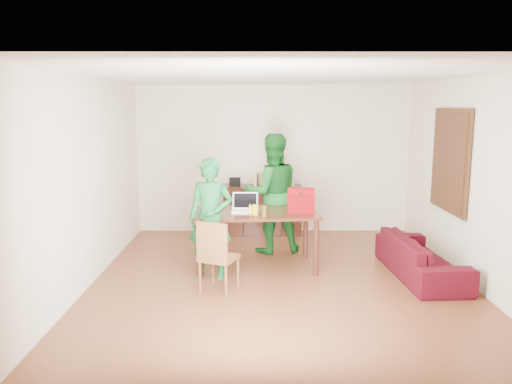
{
  "coord_description": "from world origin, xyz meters",
  "views": [
    {
      "loc": [
        -0.34,
        -6.41,
        2.32
      ],
      "look_at": [
        -0.32,
        0.8,
        1.07
      ],
      "focal_mm": 35.0,
      "sensor_mm": 36.0,
      "label": 1
    }
  ],
  "objects_px": {
    "table": "(256,219)",
    "laptop": "(245,209)",
    "red_bag": "(301,203)",
    "bottle": "(264,210)",
    "person_far": "(272,194)",
    "person_near": "(211,218)",
    "chair": "(219,270)",
    "sofa": "(421,257)"
  },
  "relations": [
    {
      "from": "person_far",
      "to": "sofa",
      "type": "bearing_deg",
      "value": 137.92
    },
    {
      "from": "person_far",
      "to": "person_near",
      "type": "bearing_deg",
      "value": 43.31
    },
    {
      "from": "table",
      "to": "laptop",
      "type": "xyz_separation_m",
      "value": [
        -0.16,
        -0.03,
        0.15
      ]
    },
    {
      "from": "person_far",
      "to": "laptop",
      "type": "distance_m",
      "value": 0.92
    },
    {
      "from": "chair",
      "to": "bottle",
      "type": "height_order",
      "value": "bottle"
    },
    {
      "from": "sofa",
      "to": "person_far",
      "type": "bearing_deg",
      "value": 56.07
    },
    {
      "from": "table",
      "to": "chair",
      "type": "height_order",
      "value": "chair"
    },
    {
      "from": "chair",
      "to": "laptop",
      "type": "height_order",
      "value": "laptop"
    },
    {
      "from": "laptop",
      "to": "red_bag",
      "type": "xyz_separation_m",
      "value": [
        0.8,
        -0.03,
        0.09
      ]
    },
    {
      "from": "red_bag",
      "to": "sofa",
      "type": "relative_size",
      "value": 0.2
    },
    {
      "from": "bottle",
      "to": "red_bag",
      "type": "bearing_deg",
      "value": 29.31
    },
    {
      "from": "sofa",
      "to": "table",
      "type": "bearing_deg",
      "value": 76.51
    },
    {
      "from": "bottle",
      "to": "laptop",
      "type": "bearing_deg",
      "value": 130.34
    },
    {
      "from": "table",
      "to": "red_bag",
      "type": "distance_m",
      "value": 0.68
    },
    {
      "from": "table",
      "to": "bottle",
      "type": "distance_m",
      "value": 0.42
    },
    {
      "from": "chair",
      "to": "bottle",
      "type": "relative_size",
      "value": 5.2
    },
    {
      "from": "red_bag",
      "to": "person_near",
      "type": "bearing_deg",
      "value": -159.57
    },
    {
      "from": "person_far",
      "to": "laptop",
      "type": "height_order",
      "value": "person_far"
    },
    {
      "from": "person_near",
      "to": "laptop",
      "type": "bearing_deg",
      "value": 52.78
    },
    {
      "from": "table",
      "to": "person_near",
      "type": "distance_m",
      "value": 0.77
    },
    {
      "from": "person_near",
      "to": "person_far",
      "type": "relative_size",
      "value": 0.87
    },
    {
      "from": "chair",
      "to": "laptop",
      "type": "relative_size",
      "value": 2.47
    },
    {
      "from": "person_near",
      "to": "red_bag",
      "type": "xyz_separation_m",
      "value": [
        1.25,
        0.39,
        0.14
      ]
    },
    {
      "from": "table",
      "to": "person_far",
      "type": "distance_m",
      "value": 0.86
    },
    {
      "from": "chair",
      "to": "person_near",
      "type": "xyz_separation_m",
      "value": [
        -0.14,
        0.51,
        0.56
      ]
    },
    {
      "from": "chair",
      "to": "bottle",
      "type": "xyz_separation_m",
      "value": [
        0.59,
        0.61,
        0.65
      ]
    },
    {
      "from": "person_near",
      "to": "sofa",
      "type": "xyz_separation_m",
      "value": [
        2.89,
        0.04,
        -0.56
      ]
    },
    {
      "from": "chair",
      "to": "sofa",
      "type": "distance_m",
      "value": 2.8
    },
    {
      "from": "table",
      "to": "laptop",
      "type": "height_order",
      "value": "laptop"
    },
    {
      "from": "laptop",
      "to": "red_bag",
      "type": "bearing_deg",
      "value": -0.71
    },
    {
      "from": "chair",
      "to": "red_bag",
      "type": "relative_size",
      "value": 2.45
    },
    {
      "from": "table",
      "to": "bottle",
      "type": "height_order",
      "value": "bottle"
    },
    {
      "from": "sofa",
      "to": "bottle",
      "type": "bearing_deg",
      "value": 85.24
    },
    {
      "from": "person_far",
      "to": "red_bag",
      "type": "height_order",
      "value": "person_far"
    },
    {
      "from": "red_bag",
      "to": "bottle",
      "type": "bearing_deg",
      "value": -147.54
    },
    {
      "from": "person_near",
      "to": "laptop",
      "type": "distance_m",
      "value": 0.62
    },
    {
      "from": "red_bag",
      "to": "sofa",
      "type": "distance_m",
      "value": 1.81
    },
    {
      "from": "table",
      "to": "chair",
      "type": "xyz_separation_m",
      "value": [
        -0.48,
        -0.96,
        -0.45
      ]
    },
    {
      "from": "person_near",
      "to": "red_bag",
      "type": "relative_size",
      "value": 4.36
    },
    {
      "from": "chair",
      "to": "red_bag",
      "type": "distance_m",
      "value": 1.59
    },
    {
      "from": "chair",
      "to": "red_bag",
      "type": "xyz_separation_m",
      "value": [
        1.11,
        0.9,
        0.7
      ]
    },
    {
      "from": "person_near",
      "to": "laptop",
      "type": "height_order",
      "value": "person_near"
    }
  ]
}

